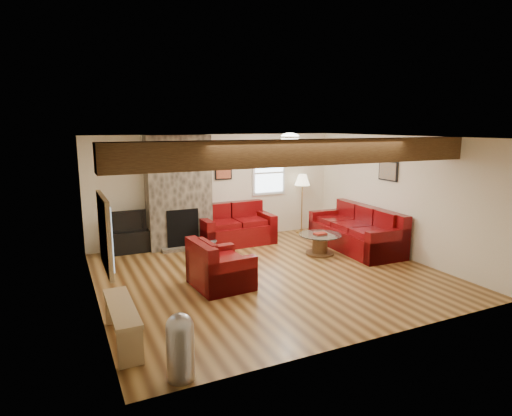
{
  "coord_description": "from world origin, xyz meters",
  "views": [
    {
      "loc": [
        -3.44,
        -6.69,
        2.7
      ],
      "look_at": [
        -0.09,
        0.4,
        1.18
      ],
      "focal_mm": 30.0,
      "sensor_mm": 36.0,
      "label": 1
    }
  ],
  "objects_px": {
    "sofa_three": "(355,228)",
    "television": "(126,221)",
    "armchair_red": "(221,263)",
    "coffee_table": "(320,244)",
    "tv_cabinet": "(128,242)",
    "loveseat": "(235,224)",
    "floor_lamp": "(302,183)"
  },
  "relations": [
    {
      "from": "armchair_red",
      "to": "television",
      "type": "height_order",
      "value": "television"
    },
    {
      "from": "sofa_three",
      "to": "loveseat",
      "type": "distance_m",
      "value": 2.71
    },
    {
      "from": "armchair_red",
      "to": "coffee_table",
      "type": "distance_m",
      "value": 2.69
    },
    {
      "from": "television",
      "to": "floor_lamp",
      "type": "distance_m",
      "value": 4.34
    },
    {
      "from": "sofa_three",
      "to": "tv_cabinet",
      "type": "height_order",
      "value": "sofa_three"
    },
    {
      "from": "armchair_red",
      "to": "tv_cabinet",
      "type": "xyz_separation_m",
      "value": [
        -1.12,
        2.71,
        -0.17
      ]
    },
    {
      "from": "sofa_three",
      "to": "television",
      "type": "height_order",
      "value": "television"
    },
    {
      "from": "armchair_red",
      "to": "coffee_table",
      "type": "bearing_deg",
      "value": -76.55
    },
    {
      "from": "coffee_table",
      "to": "television",
      "type": "relative_size",
      "value": 1.11
    },
    {
      "from": "sofa_three",
      "to": "armchair_red",
      "type": "bearing_deg",
      "value": -73.43
    },
    {
      "from": "tv_cabinet",
      "to": "coffee_table",
      "type": "bearing_deg",
      "value": -27.06
    },
    {
      "from": "floor_lamp",
      "to": "tv_cabinet",
      "type": "bearing_deg",
      "value": 178.65
    },
    {
      "from": "sofa_three",
      "to": "loveseat",
      "type": "bearing_deg",
      "value": -121.78
    },
    {
      "from": "loveseat",
      "to": "tv_cabinet",
      "type": "relative_size",
      "value": 1.81
    },
    {
      "from": "armchair_red",
      "to": "television",
      "type": "xyz_separation_m",
      "value": [
        -1.12,
        2.71,
        0.3
      ]
    },
    {
      "from": "armchair_red",
      "to": "coffee_table",
      "type": "xyz_separation_m",
      "value": [
        2.56,
        0.83,
        -0.19
      ]
    },
    {
      "from": "sofa_three",
      "to": "tv_cabinet",
      "type": "xyz_separation_m",
      "value": [
        -4.63,
        1.83,
        -0.22
      ]
    },
    {
      "from": "loveseat",
      "to": "floor_lamp",
      "type": "bearing_deg",
      "value": 5.19
    },
    {
      "from": "loveseat",
      "to": "television",
      "type": "distance_m",
      "value": 2.42
    },
    {
      "from": "tv_cabinet",
      "to": "loveseat",
      "type": "bearing_deg",
      "value": -7.16
    },
    {
      "from": "sofa_three",
      "to": "tv_cabinet",
      "type": "relative_size",
      "value": 2.52
    },
    {
      "from": "coffee_table",
      "to": "floor_lamp",
      "type": "xyz_separation_m",
      "value": [
        0.62,
        1.78,
        1.06
      ]
    },
    {
      "from": "tv_cabinet",
      "to": "television",
      "type": "relative_size",
      "value": 1.17
    },
    {
      "from": "armchair_red",
      "to": "tv_cabinet",
      "type": "bearing_deg",
      "value": 17.99
    },
    {
      "from": "sofa_three",
      "to": "loveseat",
      "type": "xyz_separation_m",
      "value": [
        -2.24,
        1.53,
        -0.01
      ]
    },
    {
      "from": "sofa_three",
      "to": "floor_lamp",
      "type": "relative_size",
      "value": 1.59
    },
    {
      "from": "loveseat",
      "to": "armchair_red",
      "type": "xyz_separation_m",
      "value": [
        -1.27,
        -2.41,
        -0.05
      ]
    },
    {
      "from": "loveseat",
      "to": "coffee_table",
      "type": "bearing_deg",
      "value": -51.49
    },
    {
      "from": "sofa_three",
      "to": "loveseat",
      "type": "height_order",
      "value": "sofa_three"
    },
    {
      "from": "television",
      "to": "sofa_three",
      "type": "bearing_deg",
      "value": -21.56
    },
    {
      "from": "tv_cabinet",
      "to": "floor_lamp",
      "type": "height_order",
      "value": "floor_lamp"
    },
    {
      "from": "coffee_table",
      "to": "television",
      "type": "bearing_deg",
      "value": 152.94
    }
  ]
}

